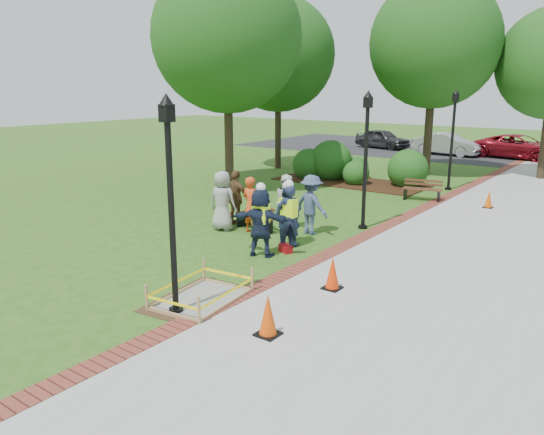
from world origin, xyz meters
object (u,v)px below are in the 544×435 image
Objects in this scene: cone_front at (268,316)px; hivis_worker_c at (287,214)px; lamp_near at (170,190)px; hivis_worker_b at (289,214)px; bench_near at (255,222)px; hivis_worker_a at (261,220)px; wet_concrete_pad at (202,290)px.

cone_front is 5.72m from hivis_worker_c.
lamp_near reaches higher than hivis_worker_b.
hivis_worker_a reaches higher than bench_near.
hivis_worker_c is at bearing 91.98° from hivis_worker_a.
lamp_near is 2.16× the size of hivis_worker_a.
hivis_worker_a reaches higher than wet_concrete_pad.
bench_near is at bearing 117.25° from wet_concrete_pad.
wet_concrete_pad is 1.26× the size of hivis_worker_a.
bench_near is 0.85× the size of hivis_worker_c.
lamp_near is at bearing -77.29° from hivis_worker_a.
hivis_worker_b reaches higher than cone_front.
cone_front is at bearing 7.82° from lamp_near.
cone_front is at bearing -49.60° from bench_near.
cone_front is 0.42× the size of hivis_worker_b.
hivis_worker_a is 1.24m from hivis_worker_c.
bench_near is at bearing 130.40° from cone_front.
hivis_worker_a is (-0.88, 3.89, -1.51)m from lamp_near.
wet_concrete_pad is at bearing 167.40° from cone_front.
wet_concrete_pad is at bearing -74.59° from hivis_worker_a.
hivis_worker_b is (-2.83, 4.70, 0.55)m from cone_front.
bench_near is 1.92m from hivis_worker_c.
hivis_worker_c is (-0.92, 5.13, -1.57)m from lamp_near.
hivis_worker_a reaches higher than hivis_worker_c.
lamp_near reaches higher than bench_near.
bench_near is at bearing 156.79° from hivis_worker_b.
cone_front is 0.41× the size of hivis_worker_a.
hivis_worker_a is 1.11m from hivis_worker_b.
lamp_near reaches higher than hivis_worker_c.
cone_front is 4.69m from hivis_worker_a.
bench_near is (-2.59, 5.03, 0.02)m from wet_concrete_pad.
hivis_worker_a reaches higher than hivis_worker_b.
hivis_worker_b is (1.85, -0.79, 0.69)m from bench_near.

